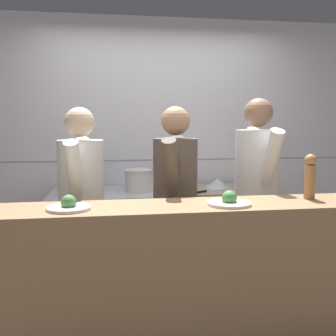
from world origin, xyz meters
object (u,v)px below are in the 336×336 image
(chefs_knife, at_px, (209,191))
(pepper_mill, at_px, (310,175))
(plated_dish_appetiser, at_px, (229,201))
(chef_head_cook, at_px, (82,206))
(stock_pot, at_px, (84,180))
(chef_line, at_px, (256,194))
(chef_sous, at_px, (175,203))
(sauce_pot, at_px, (139,180))
(plated_dish_main, at_px, (69,206))
(oven_range, at_px, (108,238))
(mixing_bowl_steel, at_px, (217,183))

(chefs_knife, height_order, pepper_mill, pepper_mill)
(plated_dish_appetiser, distance_m, chef_head_cook, 1.14)
(stock_pot, distance_m, chef_head_cook, 0.72)
(chef_head_cook, bearing_deg, chef_line, 9.79)
(chef_head_cook, height_order, chef_sous, chef_sous)
(sauce_pot, height_order, pepper_mill, pepper_mill)
(plated_dish_appetiser, relative_size, pepper_mill, 0.91)
(stock_pot, height_order, plated_dish_main, stock_pot)
(plated_dish_main, xyz_separation_m, plated_dish_appetiser, (0.97, -0.02, 0.00))
(plated_dish_main, bearing_deg, chef_head_cook, 86.97)
(oven_range, relative_size, pepper_mill, 3.54)
(oven_range, bearing_deg, chefs_knife, -10.42)
(chefs_knife, bearing_deg, chef_line, -62.51)
(plated_dish_appetiser, distance_m, chef_line, 0.83)
(pepper_mill, bearing_deg, plated_dish_main, -176.73)
(plated_dish_appetiser, relative_size, chef_head_cook, 0.17)
(plated_dish_main, bearing_deg, mixing_bowl_steel, 47.06)
(pepper_mill, distance_m, chef_head_cook, 1.64)
(chef_head_cook, bearing_deg, chef_sous, 6.27)
(stock_pot, relative_size, pepper_mill, 1.10)
(mixing_bowl_steel, xyz_separation_m, chef_line, (0.12, -0.72, 0.02))
(stock_pot, bearing_deg, plated_dish_appetiser, -54.21)
(pepper_mill, bearing_deg, plated_dish_appetiser, -169.68)
(chefs_knife, relative_size, chef_line, 0.19)
(chefs_knife, xyz_separation_m, plated_dish_main, (-1.16, -1.19, 0.15))
(chefs_knife, distance_m, pepper_mill, 1.21)
(stock_pot, relative_size, sauce_pot, 1.21)
(plated_dish_appetiser, bearing_deg, stock_pot, 125.79)
(chef_head_cook, bearing_deg, stock_pot, 99.27)
(chefs_knife, xyz_separation_m, pepper_mill, (0.40, -1.10, 0.29))
(chefs_knife, height_order, chef_sous, chef_sous)
(mixing_bowl_steel, height_order, chef_line, chef_line)
(mixing_bowl_steel, height_order, chef_sous, chef_sous)
(oven_range, height_order, chef_sous, chef_sous)
(plated_dish_main, height_order, pepper_mill, pepper_mill)
(oven_range, height_order, plated_dish_appetiser, plated_dish_appetiser)
(stock_pot, relative_size, chef_sous, 0.20)
(plated_dish_appetiser, bearing_deg, chef_line, 57.07)
(plated_dish_main, height_order, chef_head_cook, chef_head_cook)
(chef_sous, bearing_deg, stock_pot, 153.42)
(plated_dish_appetiser, distance_m, chef_sous, 0.68)
(oven_range, distance_m, plated_dish_main, 1.51)
(sauce_pot, bearing_deg, stock_pot, -178.15)
(mixing_bowl_steel, relative_size, chefs_knife, 0.74)
(sauce_pot, height_order, plated_dish_main, plated_dish_main)
(stock_pot, height_order, pepper_mill, pepper_mill)
(chefs_knife, bearing_deg, oven_range, 169.58)
(mixing_bowl_steel, distance_m, pepper_mill, 1.36)
(plated_dish_main, height_order, chef_sous, chef_sous)
(chef_head_cook, distance_m, chef_sous, 0.71)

